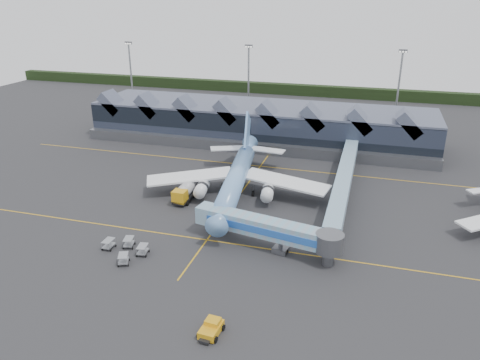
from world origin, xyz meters
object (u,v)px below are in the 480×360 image
(main_airliner, at_px, (237,176))
(pushback_tug, at_px, (211,328))
(jet_bridge, at_px, (275,231))
(fuel_truck, at_px, (188,189))

(main_airliner, xyz_separation_m, pushback_tug, (8.74, -40.00, -3.24))
(jet_bridge, bearing_deg, main_airliner, 132.47)
(jet_bridge, relative_size, fuel_truck, 2.37)
(pushback_tug, bearing_deg, fuel_truck, 120.89)
(main_airliner, distance_m, jet_bridge, 22.56)
(fuel_truck, bearing_deg, pushback_tug, -62.91)
(main_airliner, bearing_deg, fuel_truck, -162.88)
(fuel_truck, bearing_deg, main_airliner, 26.32)
(jet_bridge, distance_m, fuel_truck, 25.55)
(main_airliner, bearing_deg, jet_bridge, -66.78)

